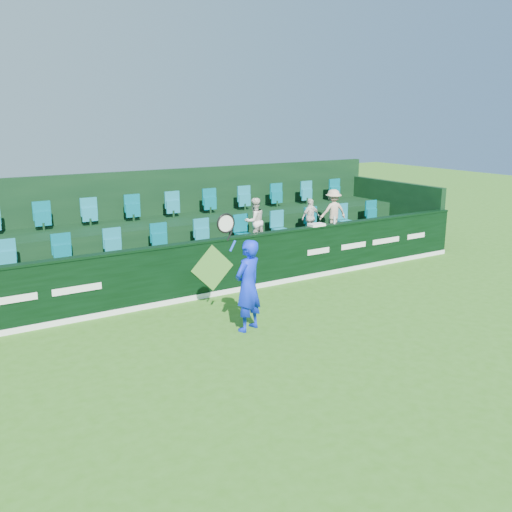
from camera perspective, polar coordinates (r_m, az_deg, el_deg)
ground at (r=10.35m, az=5.90°, el=-9.79°), size 60.00×60.00×0.00m
sponsor_hoarding at (r=13.32m, az=-4.59°, el=-1.20°), size 16.00×0.25×1.35m
stand_tier_front at (r=14.34m, az=-6.61°, el=-1.27°), size 16.00×2.00×0.80m
stand_tier_back at (r=15.97m, az=-9.58°, el=1.14°), size 16.00×1.80×1.30m
stand_rear at (r=16.26m, az=-10.26°, el=3.38°), size 16.00×4.10×2.60m
seat_row_front at (r=14.53m, az=-7.37°, el=1.75°), size 13.50×0.50×0.60m
seat_row_back at (r=16.06m, az=-10.13°, el=4.64°), size 13.50×0.50×0.60m
tennis_player at (r=11.11m, az=-0.84°, el=-2.91°), size 1.17×0.65×2.47m
spectator_left at (r=15.02m, az=-0.14°, el=3.51°), size 0.62×0.49×1.23m
spectator_middle at (r=16.07m, az=5.47°, el=3.85°), size 0.65×0.32×1.07m
spectator_right at (r=16.55m, az=7.70°, el=4.43°), size 0.89×0.60×1.27m
towel at (r=14.80m, az=6.07°, el=3.12°), size 0.41×0.27×0.06m
drinks_bottle at (r=15.15m, az=7.86°, el=3.58°), size 0.06×0.06×0.19m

